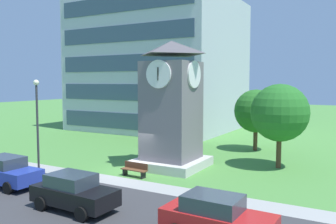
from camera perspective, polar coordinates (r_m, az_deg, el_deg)
ground_plane at (r=24.17m, az=-5.88°, el=-9.44°), size 160.00×160.00×0.00m
street_asphalt at (r=19.35m, az=-17.71°, el=-13.29°), size 120.00×7.20×0.01m
kerb_strip at (r=22.43m, az=-9.29°, el=-10.60°), size 120.00×1.60×0.01m
office_building at (r=46.30m, az=-1.29°, el=7.38°), size 18.73×15.89×16.00m
clock_tower at (r=24.70m, az=0.55°, el=-0.05°), size 4.49×4.49×8.73m
park_bench at (r=22.81m, az=-5.34°, el=-9.10°), size 1.82×0.58×0.88m
street_lamp at (r=24.59m, az=-20.14°, el=-0.57°), size 0.36×0.36×6.08m
tree_by_building at (r=33.85m, az=0.03°, el=-0.13°), size 2.86×2.86×4.47m
tree_near_tower at (r=31.71m, az=13.85°, el=0.15°), size 3.72×3.72×5.30m
tree_streetside at (r=25.60m, az=17.40°, el=-0.13°), size 3.96×3.96×5.82m
parked_car_blue at (r=22.63m, az=-24.41°, el=-8.60°), size 4.35×2.06×1.69m
parked_car_black at (r=17.53m, az=-14.80°, el=-12.21°), size 4.18×2.05×1.69m
parked_car_red at (r=14.14m, az=7.77°, el=-16.30°), size 4.29×2.04×1.69m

